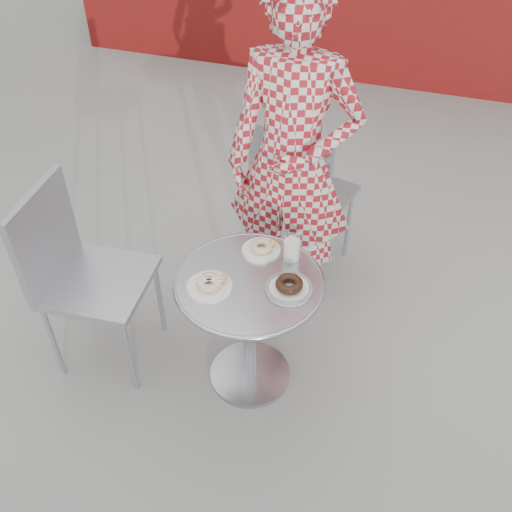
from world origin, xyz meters
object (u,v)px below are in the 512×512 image
(bistro_table, at_px, (249,306))
(plate_checker, at_px, (289,287))
(plate_far, at_px, (262,248))
(milk_cup, at_px, (292,249))
(chair_far, at_px, (303,225))
(seated_person, at_px, (292,164))
(chair_left, at_px, (104,310))
(plate_near, at_px, (210,284))

(bistro_table, distance_m, plate_checker, 0.25)
(bistro_table, bearing_deg, plate_far, 91.78)
(plate_far, relative_size, milk_cup, 1.44)
(chair_far, xyz_separation_m, seated_person, (-0.01, -0.30, 0.59))
(seated_person, bearing_deg, plate_checker, -74.70)
(plate_checker, bearing_deg, chair_left, -175.94)
(seated_person, height_order, plate_far, seated_person)
(seated_person, xyz_separation_m, plate_far, (-0.02, -0.41, -0.21))
(plate_near, xyz_separation_m, milk_cup, (0.28, 0.29, 0.04))
(chair_left, bearing_deg, milk_cup, -78.48)
(seated_person, relative_size, milk_cup, 14.60)
(bistro_table, xyz_separation_m, plate_far, (-0.01, 0.20, 0.18))
(chair_left, bearing_deg, seated_person, -53.36)
(plate_near, distance_m, milk_cup, 0.40)
(chair_left, relative_size, plate_checker, 4.75)
(plate_checker, bearing_deg, bistro_table, -179.99)
(plate_far, distance_m, milk_cup, 0.15)
(seated_person, distance_m, milk_cup, 0.46)
(chair_far, height_order, plate_checker, chair_far)
(chair_far, distance_m, seated_person, 0.67)
(chair_far, xyz_separation_m, chair_left, (-0.77, -0.98, -0.00))
(chair_far, height_order, plate_far, chair_far)
(plate_checker, xyz_separation_m, milk_cup, (-0.04, 0.19, 0.04))
(chair_far, distance_m, plate_far, 0.81)
(bistro_table, distance_m, plate_far, 0.27)
(plate_far, height_order, plate_near, plate_near)
(milk_cup, bearing_deg, seated_person, 106.08)
(plate_near, relative_size, plate_checker, 0.95)
(bistro_table, bearing_deg, milk_cup, 55.17)
(chair_left, bearing_deg, bistro_table, -89.87)
(plate_checker, bearing_deg, seated_person, 105.11)
(chair_left, height_order, plate_far, chair_left)
(plate_checker, distance_m, milk_cup, 0.20)
(chair_left, bearing_deg, plate_far, -74.97)
(plate_near, bearing_deg, plate_far, 65.33)
(seated_person, xyz_separation_m, plate_near, (-0.16, -0.70, -0.21))
(plate_far, xyz_separation_m, plate_checker, (0.19, -0.20, -0.00))
(bistro_table, distance_m, milk_cup, 0.32)
(chair_far, relative_size, plate_checker, 4.79)
(milk_cup, bearing_deg, plate_checker, -77.01)
(bistro_table, xyz_separation_m, plate_near, (-0.14, -0.09, 0.18))
(bistro_table, height_order, plate_far, plate_far)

